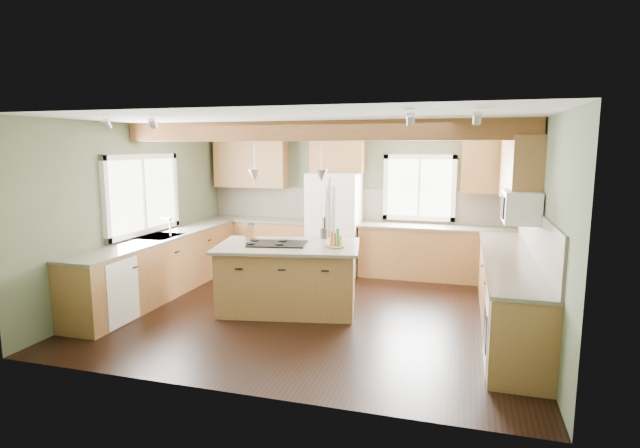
# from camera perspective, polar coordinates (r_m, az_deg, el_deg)

# --- Properties ---
(floor) EXTENTS (5.60, 5.60, 0.00)m
(floor) POSITION_cam_1_polar(r_m,az_deg,el_deg) (7.09, -0.37, -9.80)
(floor) COLOR black
(floor) RESTS_ON ground
(ceiling) EXTENTS (5.60, 5.60, 0.00)m
(ceiling) POSITION_cam_1_polar(r_m,az_deg,el_deg) (6.73, -0.39, 11.69)
(ceiling) COLOR silver
(ceiling) RESTS_ON wall_back
(wall_back) EXTENTS (5.60, 0.00, 5.60)m
(wall_back) POSITION_cam_1_polar(r_m,az_deg,el_deg) (9.19, 4.08, 2.79)
(wall_back) COLOR #4B563D
(wall_back) RESTS_ON ground
(wall_left) EXTENTS (0.00, 5.00, 5.00)m
(wall_left) POSITION_cam_1_polar(r_m,az_deg,el_deg) (8.04, -19.88, 1.41)
(wall_left) COLOR #4B563D
(wall_left) RESTS_ON ground
(wall_right) EXTENTS (0.00, 5.00, 5.00)m
(wall_right) POSITION_cam_1_polar(r_m,az_deg,el_deg) (6.57, 23.73, -0.37)
(wall_right) COLOR #4B563D
(wall_right) RESTS_ON ground
(ceiling_beam) EXTENTS (5.55, 0.26, 0.26)m
(ceiling_beam) POSITION_cam_1_polar(r_m,az_deg,el_deg) (6.69, -0.49, 10.59)
(ceiling_beam) COLOR brown
(ceiling_beam) RESTS_ON ceiling
(soffit_trim) EXTENTS (5.55, 0.20, 0.10)m
(soffit_trim) POSITION_cam_1_polar(r_m,az_deg,el_deg) (9.05, 4.03, 10.56)
(soffit_trim) COLOR brown
(soffit_trim) RESTS_ON ceiling
(backsplash_back) EXTENTS (5.58, 0.03, 0.58)m
(backsplash_back) POSITION_cam_1_polar(r_m,az_deg,el_deg) (9.19, 4.05, 2.22)
(backsplash_back) COLOR brown
(backsplash_back) RESTS_ON wall_back
(backsplash_right) EXTENTS (0.03, 3.70, 0.58)m
(backsplash_right) POSITION_cam_1_polar(r_m,az_deg,el_deg) (6.63, 23.50, -1.06)
(backsplash_right) COLOR brown
(backsplash_right) RESTS_ON wall_right
(base_cab_back_left) EXTENTS (2.02, 0.60, 0.88)m
(base_cab_back_left) POSITION_cam_1_polar(r_m,az_deg,el_deg) (9.58, -6.90, -2.21)
(base_cab_back_left) COLOR brown
(base_cab_back_left) RESTS_ON floor
(counter_back_left) EXTENTS (2.06, 0.64, 0.04)m
(counter_back_left) POSITION_cam_1_polar(r_m,az_deg,el_deg) (9.50, -6.95, 0.51)
(counter_back_left) COLOR brown
(counter_back_left) RESTS_ON base_cab_back_left
(base_cab_back_right) EXTENTS (2.62, 0.60, 0.88)m
(base_cab_back_right) POSITION_cam_1_polar(r_m,az_deg,el_deg) (8.84, 13.10, -3.31)
(base_cab_back_right) COLOR brown
(base_cab_back_right) RESTS_ON floor
(counter_back_right) EXTENTS (2.66, 0.64, 0.04)m
(counter_back_right) POSITION_cam_1_polar(r_m,az_deg,el_deg) (8.76, 13.20, -0.37)
(counter_back_right) COLOR brown
(counter_back_right) RESTS_ON base_cab_back_right
(base_cab_left) EXTENTS (0.60, 3.70, 0.88)m
(base_cab_left) POSITION_cam_1_polar(r_m,az_deg,el_deg) (8.06, -17.62, -4.67)
(base_cab_left) COLOR brown
(base_cab_left) RESTS_ON floor
(counter_left) EXTENTS (0.64, 3.74, 0.04)m
(counter_left) POSITION_cam_1_polar(r_m,az_deg,el_deg) (7.97, -17.77, -1.46)
(counter_left) COLOR brown
(counter_left) RESTS_ON base_cab_left
(base_cab_right) EXTENTS (0.60, 3.70, 0.88)m
(base_cab_right) POSITION_cam_1_polar(r_m,az_deg,el_deg) (6.77, 20.68, -7.40)
(base_cab_right) COLOR brown
(base_cab_right) RESTS_ON floor
(counter_right) EXTENTS (0.64, 3.74, 0.04)m
(counter_right) POSITION_cam_1_polar(r_m,az_deg,el_deg) (6.66, 20.90, -3.59)
(counter_right) COLOR brown
(counter_right) RESTS_ON base_cab_right
(upper_cab_back_left) EXTENTS (1.40, 0.35, 0.90)m
(upper_cab_back_left) POSITION_cam_1_polar(r_m,az_deg,el_deg) (9.60, -7.88, 6.87)
(upper_cab_back_left) COLOR brown
(upper_cab_back_left) RESTS_ON wall_back
(upper_cab_over_fridge) EXTENTS (0.96, 0.35, 0.70)m
(upper_cab_over_fridge) POSITION_cam_1_polar(r_m,az_deg,el_deg) (9.04, 2.02, 8.10)
(upper_cab_over_fridge) COLOR brown
(upper_cab_over_fridge) RESTS_ON wall_back
(upper_cab_right) EXTENTS (0.35, 2.20, 0.90)m
(upper_cab_right) POSITION_cam_1_polar(r_m,az_deg,el_deg) (7.38, 21.80, 5.76)
(upper_cab_right) COLOR brown
(upper_cab_right) RESTS_ON wall_right
(upper_cab_back_corner) EXTENTS (0.90, 0.35, 0.90)m
(upper_cab_back_corner) POSITION_cam_1_polar(r_m,az_deg,el_deg) (8.78, 18.81, 6.31)
(upper_cab_back_corner) COLOR brown
(upper_cab_back_corner) RESTS_ON wall_back
(window_left) EXTENTS (0.04, 1.60, 1.05)m
(window_left) POSITION_cam_1_polar(r_m,az_deg,el_deg) (8.04, -19.65, 3.22)
(window_left) COLOR white
(window_left) RESTS_ON wall_left
(window_back) EXTENTS (1.10, 0.04, 1.00)m
(window_back) POSITION_cam_1_polar(r_m,az_deg,el_deg) (8.98, 11.28, 4.10)
(window_back) COLOR white
(window_back) RESTS_ON wall_back
(sink) EXTENTS (0.50, 0.65, 0.03)m
(sink) POSITION_cam_1_polar(r_m,az_deg,el_deg) (7.97, -17.78, -1.42)
(sink) COLOR #262628
(sink) RESTS_ON counter_left
(faucet) EXTENTS (0.02, 0.02, 0.28)m
(faucet) POSITION_cam_1_polar(r_m,az_deg,el_deg) (7.85, -16.73, -0.45)
(faucet) COLOR #B2B2B7
(faucet) RESTS_ON sink
(dishwasher) EXTENTS (0.60, 0.60, 0.84)m
(dishwasher) POSITION_cam_1_polar(r_m,az_deg,el_deg) (7.05, -23.45, -7.00)
(dishwasher) COLOR white
(dishwasher) RESTS_ON floor
(oven) EXTENTS (0.60, 0.72, 0.84)m
(oven) POSITION_cam_1_polar(r_m,az_deg,el_deg) (5.53, 21.58, -11.18)
(oven) COLOR white
(oven) RESTS_ON floor
(microwave) EXTENTS (0.40, 0.70, 0.38)m
(microwave) POSITION_cam_1_polar(r_m,az_deg,el_deg) (6.46, 21.99, 1.84)
(microwave) COLOR white
(microwave) RESTS_ON wall_right
(pendant_left) EXTENTS (0.18, 0.18, 0.16)m
(pendant_left) POSITION_cam_1_polar(r_m,az_deg,el_deg) (6.91, -7.48, 5.56)
(pendant_left) COLOR #B2B2B7
(pendant_left) RESTS_ON ceiling
(pendant_right) EXTENTS (0.18, 0.18, 0.16)m
(pendant_right) POSITION_cam_1_polar(r_m,az_deg,el_deg) (6.76, 0.13, 5.57)
(pendant_right) COLOR #B2B2B7
(pendant_right) RESTS_ON ceiling
(refrigerator) EXTENTS (0.90, 0.74, 1.80)m
(refrigerator) POSITION_cam_1_polar(r_m,az_deg,el_deg) (8.95, 1.66, 0.06)
(refrigerator) COLOR silver
(refrigerator) RESTS_ON floor
(island) EXTENTS (2.01, 1.44, 0.88)m
(island) POSITION_cam_1_polar(r_m,az_deg,el_deg) (7.05, -3.60, -6.19)
(island) COLOR brown
(island) RESTS_ON floor
(island_top) EXTENTS (2.15, 1.59, 0.04)m
(island_top) POSITION_cam_1_polar(r_m,az_deg,el_deg) (6.94, -3.63, -2.52)
(island_top) COLOR brown
(island_top) RESTS_ON island
(cooktop) EXTENTS (0.88, 0.67, 0.02)m
(cooktop) POSITION_cam_1_polar(r_m,az_deg,el_deg) (6.96, -4.88, -2.25)
(cooktop) COLOR black
(cooktop) RESTS_ON island_top
(knife_block) EXTENTS (0.14, 0.11, 0.22)m
(knife_block) POSITION_cam_1_polar(r_m,az_deg,el_deg) (7.27, -7.88, -1.04)
(knife_block) COLOR brown
(knife_block) RESTS_ON island_top
(utensil_crock) EXTENTS (0.12, 0.12, 0.14)m
(utensil_crock) POSITION_cam_1_polar(r_m,az_deg,el_deg) (7.38, 0.45, -1.10)
(utensil_crock) COLOR #3D3631
(utensil_crock) RESTS_ON island_top
(bottle_tray) EXTENTS (0.35, 0.35, 0.24)m
(bottle_tray) POSITION_cam_1_polar(r_m,az_deg,el_deg) (6.73, 1.70, -1.64)
(bottle_tray) COLOR brown
(bottle_tray) RESTS_ON island_top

